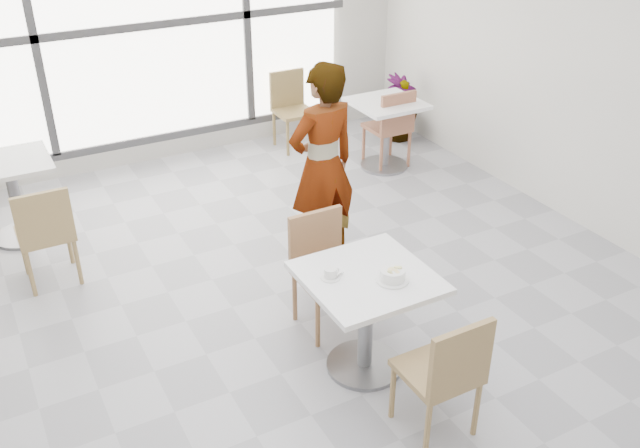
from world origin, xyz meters
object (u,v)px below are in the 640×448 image
bg_table_right (386,125)px  bg_chair_right_far (291,104)px  oatmeal_bowl (393,275)px  bg_chair_left_near (45,230)px  plant_right (399,108)px  bg_table_left (13,188)px  chair_far (322,263)px  chair_near (447,370)px  main_table (367,304)px  person (323,166)px  bg_chair_right_near (392,124)px  coffee_cup (331,274)px

bg_table_right → bg_chair_right_far: bearing=120.5°
oatmeal_bowl → bg_chair_right_far: size_ratio=0.24×
bg_chair_left_near → plant_right: bearing=-163.0°
oatmeal_bowl → bg_table_left: 3.67m
bg_table_left → chair_far: bearing=-53.1°
chair_far → bg_table_right: bearing=47.7°
bg_chair_right_far → plant_right: bearing=-19.2°
chair_near → chair_far: same height
chair_near → bg_chair_right_far: same height
main_table → chair_near: (0.08, -0.75, -0.02)m
person → bg_table_left: bearing=-42.5°
person → bg_table_right: (1.50, 1.34, -0.37)m
bg_table_left → main_table: bearing=-59.2°
chair_far → oatmeal_bowl: size_ratio=4.14×
person → bg_chair_left_near: (-2.11, 0.67, -0.36)m
plant_right → chair_far: bearing=-132.8°
main_table → chair_far: 0.61m
oatmeal_bowl → person: bearing=77.7°
chair_near → bg_chair_right_near: bearing=-119.0°
bg_chair_left_near → bg_chair_right_near: same height
chair_near → bg_table_left: chair_near is taller
main_table → bg_chair_right_near: bearing=53.6°
coffee_cup → main_table: bearing=-21.5°
main_table → bg_chair_left_near: 2.66m
oatmeal_bowl → bg_chair_right_near: size_ratio=0.24×
bg_table_left → bg_chair_right_far: bearing=14.0°
oatmeal_bowl → bg_table_right: bearing=57.3°
bg_table_left → bg_chair_right_near: bearing=-4.4°
bg_table_right → plant_right: plant_right is taller
bg_chair_right_near → chair_far: bearing=46.5°
main_table → bg_chair_left_near: bg_chair_left_near is taller
bg_table_right → bg_chair_right_near: bg_chair_right_near is taller
chair_near → coffee_cup: chair_near is taller
oatmeal_bowl → person: person is taller
bg_chair_right_near → person: bearing=40.0°
bg_table_left → bg_chair_right_near: bg_chair_right_near is taller
coffee_cup → person: (0.66, 1.31, 0.08)m
main_table → bg_table_right: (1.94, 2.73, -0.04)m
bg_table_left → bg_chair_left_near: (0.12, -0.93, 0.01)m
oatmeal_bowl → bg_chair_left_near: size_ratio=0.24×
chair_far → bg_table_right: chair_far is taller
chair_near → person: 2.20m
chair_far → bg_table_right: size_ratio=1.16×
main_table → plant_right: size_ratio=1.04×
bg_table_right → plant_right: size_ratio=0.98×
bg_chair_right_far → oatmeal_bowl: bearing=-107.4°
main_table → person: (0.43, 1.40, 0.34)m
main_table → bg_table_right: bearing=54.7°
plant_right → person: bearing=-137.1°
main_table → bg_table_left: bearing=120.8°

